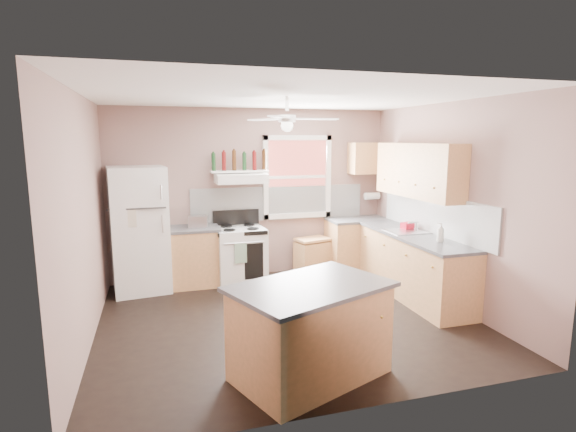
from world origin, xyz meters
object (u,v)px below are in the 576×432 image
object	(u,v)px
island	(310,333)
toaster	(198,222)
refrigerator	(139,230)
cart	(312,258)
stove	(240,255)

from	to	relation	value
island	toaster	bearing A→B (deg)	81.81
refrigerator	cart	bearing A→B (deg)	-5.08
stove	island	distance (m)	3.02
cart	toaster	bearing A→B (deg)	168.36
toaster	island	bearing A→B (deg)	-67.87
cart	island	bearing A→B (deg)	-124.21
stove	cart	world-z (taller)	stove
refrigerator	toaster	world-z (taller)	refrigerator
refrigerator	toaster	bearing A→B (deg)	-6.97
cart	island	size ratio (longest dim) A/B	0.40
toaster	stove	world-z (taller)	toaster
refrigerator	cart	xyz separation A→B (m)	(2.71, 0.09, -0.65)
stove	refrigerator	bearing A→B (deg)	176.12
toaster	stove	size ratio (longest dim) A/B	0.33
refrigerator	toaster	xyz separation A→B (m)	(0.84, 0.00, 0.07)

